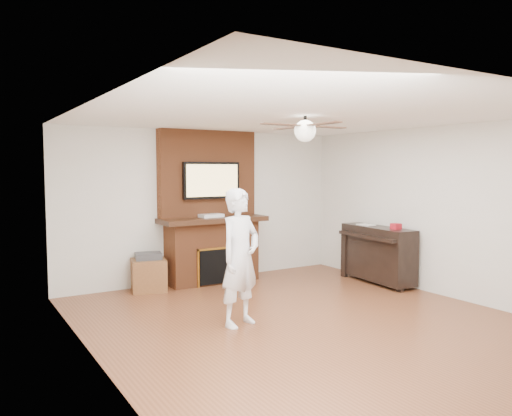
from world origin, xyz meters
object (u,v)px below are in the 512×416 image
piano (377,253)px  person (240,257)px  side_table (149,273)px  fireplace (211,222)px

piano → person: bearing=-161.2°
person → side_table: size_ratio=2.69×
side_table → piano: piano is taller
side_table → piano: bearing=-10.1°
side_table → piano: 3.68m
fireplace → person: bearing=-108.1°
fireplace → person: (-0.74, -2.28, -0.18)m
fireplace → side_table: 1.32m
fireplace → piano: size_ratio=1.73×
fireplace → piano: bearing=-33.8°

